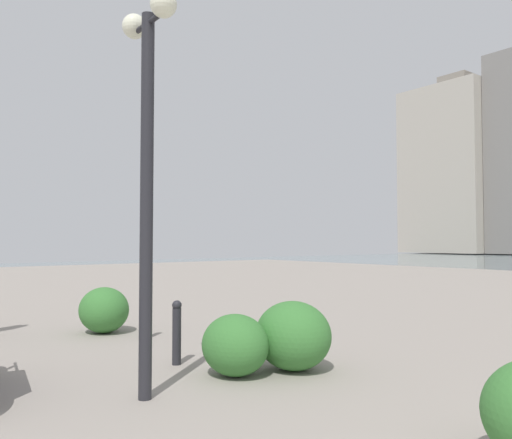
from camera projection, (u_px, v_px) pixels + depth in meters
building_highrise at (461, 171)px, 74.87m from camera, size 12.04×14.07×25.58m
lamppost at (147, 135)px, 5.55m from camera, size 0.98×0.28×4.24m
bollard_near at (177, 331)px, 6.97m from camera, size 0.13×0.13×0.86m
bollard_mid at (147, 315)px, 8.88m from camera, size 0.13×0.13×0.76m
shrub_low at (104, 310)px, 9.36m from camera, size 0.97×0.87×0.82m
shrub_round at (293, 336)px, 6.67m from camera, size 1.04×0.94×0.89m
shrub_tall at (235, 345)px, 6.38m from camera, size 0.89×0.80×0.76m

